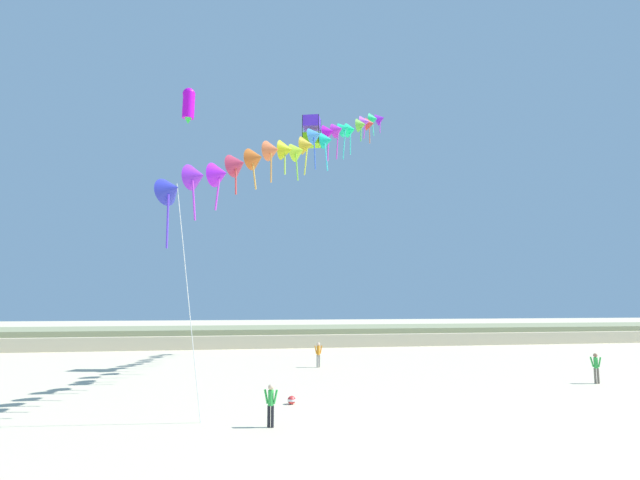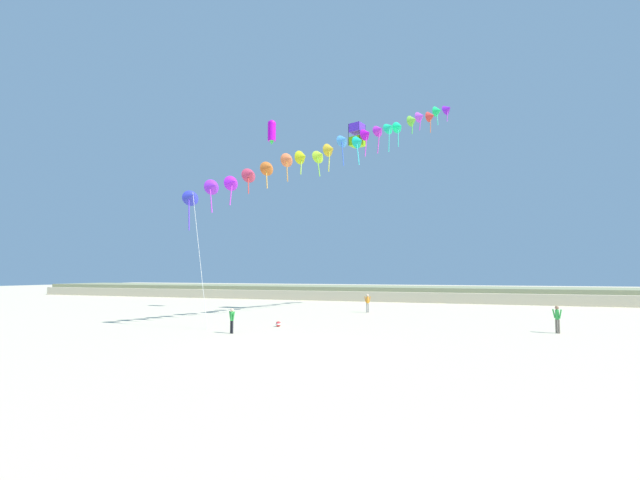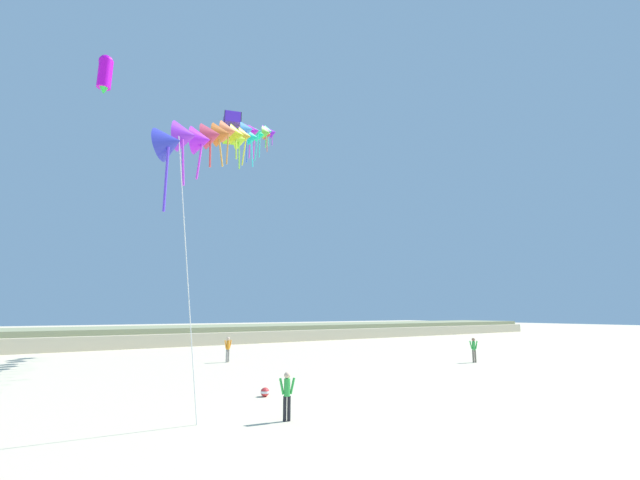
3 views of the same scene
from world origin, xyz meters
The scene contains 9 objects.
ground_plane centered at (0.00, 0.00, 0.00)m, with size 240.00×240.00×0.00m, color beige.
dune_ridge centered at (0.00, 40.71, 0.89)m, with size 120.00×12.57×1.80m.
person_near_left centered at (-0.50, 19.57, 0.99)m, with size 0.60×0.23×1.70m.
person_near_right centered at (13.45, 9.95, 0.95)m, with size 0.52×0.39×1.65m.
person_mid_center centered at (-5.12, 3.36, 0.87)m, with size 0.52×0.26×1.51m.
kite_banner_string centered at (-1.07, 15.92, 15.15)m, with size 17.08×24.48×21.97m.
large_kite_low_lead centered at (-9.66, 17.91, 17.66)m, with size 1.08×1.12×2.49m.
large_kite_mid_trail centered at (-1.16, 18.65, 16.57)m, with size 1.49×1.49×2.09m.
beach_ball centered at (-3.88, 7.32, 0.18)m, with size 0.36×0.36×0.36m.
Camera 2 is at (8.55, -19.50, 3.61)m, focal length 24.00 mm.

